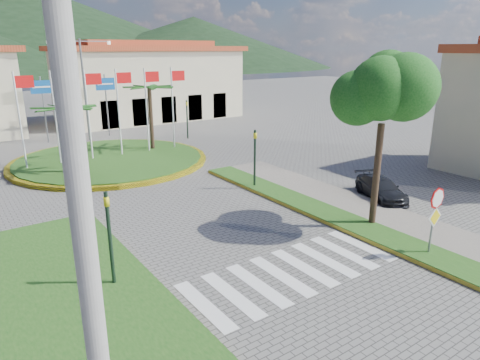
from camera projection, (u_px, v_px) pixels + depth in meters
ground at (391, 334)px, 11.35m from camera, size 160.00×160.00×0.00m
sidewalk_right at (445, 246)px, 16.19m from camera, size 4.00×28.00×0.15m
verge_right at (426, 254)px, 15.52m from camera, size 1.60×28.00×0.18m
median_left at (77, 306)px, 12.44m from camera, size 5.00×14.00×0.18m
crosswalk at (290, 272)px, 14.47m from camera, size 8.00×3.00×0.01m
roundabout_island at (111, 159)px, 28.50m from camera, size 12.70×12.70×6.00m
stop_sign at (435, 211)px, 15.05m from camera, size 0.80×0.11×2.65m
deciduous_tree at (383, 104)px, 16.76m from camera, size 3.60×3.60×6.80m
utility_pole at (86, 257)px, 5.90m from camera, size 0.32×0.32×9.00m
traffic_light_left at (109, 231)px, 13.00m from camera, size 0.15×0.18×3.20m
traffic_light_right at (255, 153)px, 22.63m from camera, size 0.15×0.18×3.20m
traffic_light_far at (187, 115)px, 35.50m from camera, size 0.18×0.15×3.20m
direction_sign_west at (43, 98)px, 33.41m from camera, size 1.60×0.14×5.20m
direction_sign_east at (106, 94)px, 36.16m from camera, size 1.60×0.14×5.20m
street_lamp_centre at (84, 85)px, 34.02m from camera, size 4.80×0.16×8.00m
building_right at (149, 81)px, 45.40m from camera, size 19.08×9.54×8.05m
hill_far_mid at (9, 24)px, 140.24m from camera, size 180.00×180.00×30.00m
hill_far_east at (194, 43)px, 152.71m from camera, size 120.00×120.00×18.00m
car_dark_a at (8, 129)px, 37.50m from camera, size 3.20×1.51×1.06m
car_dark_b at (95, 122)px, 39.92m from camera, size 4.22×2.52×1.31m
car_side_right at (381, 189)px, 21.44m from camera, size 2.87×3.92×1.06m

